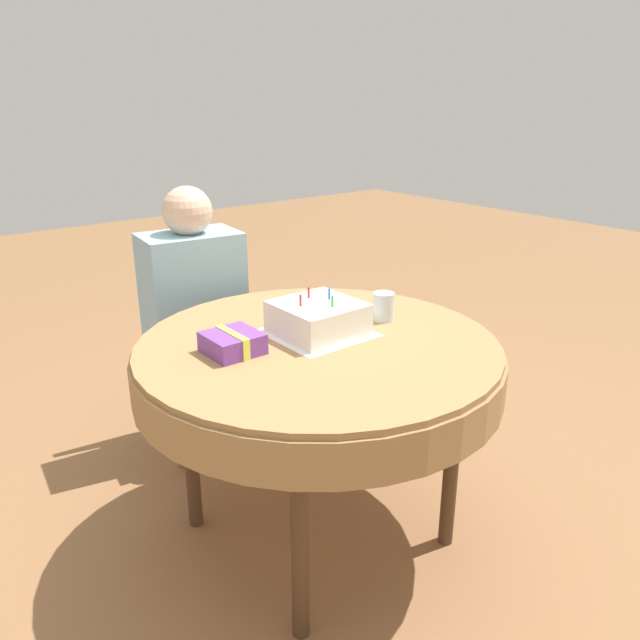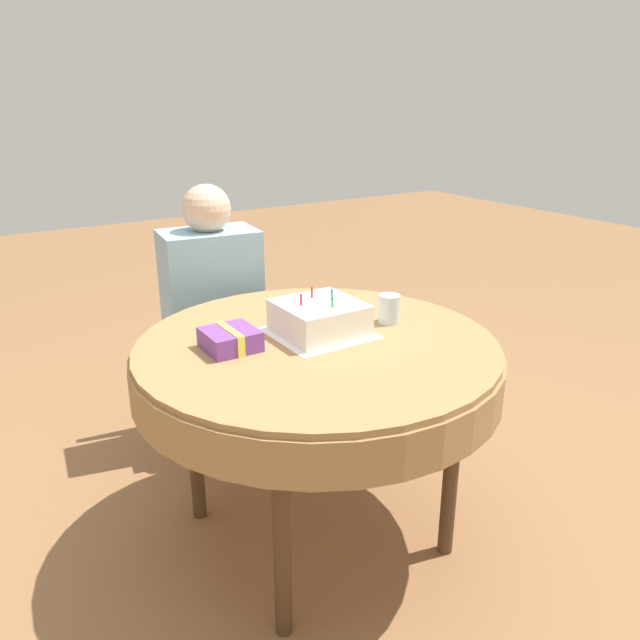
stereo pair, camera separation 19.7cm
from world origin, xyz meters
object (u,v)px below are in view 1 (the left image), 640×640
(birthday_cake, at_px, (318,318))
(gift_box, at_px, (233,343))
(chair, at_px, (191,334))
(drinking_glass, at_px, (383,306))
(person, at_px, (195,295))

(birthday_cake, distance_m, gift_box, 0.30)
(gift_box, bearing_deg, birthday_cake, -6.76)
(chair, relative_size, gift_box, 5.52)
(chair, distance_m, birthday_cake, 0.87)
(chair, distance_m, drinking_glass, 0.96)
(birthday_cake, bearing_deg, person, 94.25)
(person, distance_m, birthday_cake, 0.75)
(chair, relative_size, birthday_cake, 3.51)
(birthday_cake, relative_size, drinking_glass, 2.60)
(chair, height_order, person, person)
(person, xyz_separation_m, birthday_cake, (0.05, -0.74, 0.10))
(chair, height_order, drinking_glass, chair)
(chair, distance_m, gift_box, 0.87)
(chair, relative_size, person, 0.79)
(chair, xyz_separation_m, drinking_glass, (0.30, -0.86, 0.29))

